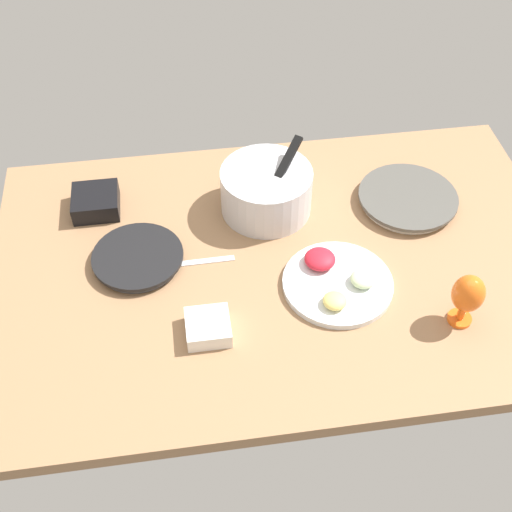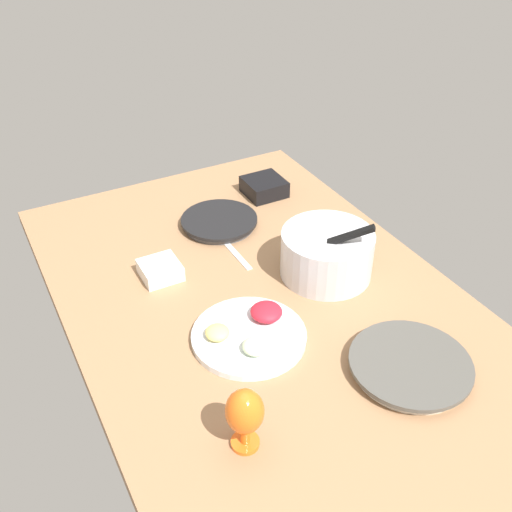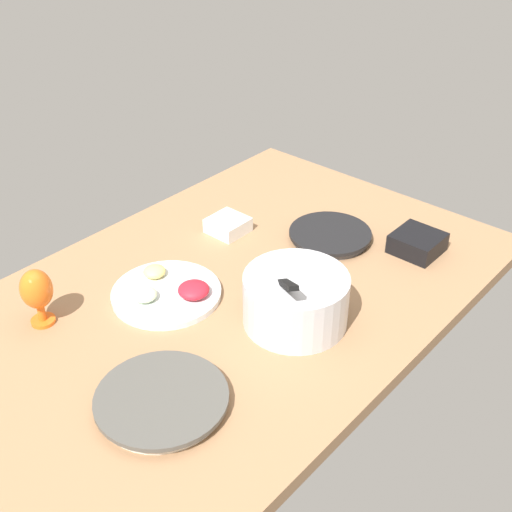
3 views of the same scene
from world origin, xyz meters
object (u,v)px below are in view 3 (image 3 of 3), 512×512
(square_bowl_black, at_px, (417,242))
(hurricane_glass_orange, at_px, (37,291))
(square_bowl_white, at_px, (228,224))
(fruit_platter, at_px, (168,292))
(dinner_plate_right, at_px, (162,401))
(mixing_bowl, at_px, (296,298))
(dinner_plate_left, at_px, (330,236))

(square_bowl_black, bearing_deg, hurricane_glass_orange, -30.90)
(hurricane_glass_orange, distance_m, square_bowl_white, 0.65)
(hurricane_glass_orange, bearing_deg, fruit_platter, 150.67)
(dinner_plate_right, relative_size, fruit_platter, 1.00)
(mixing_bowl, height_order, hurricane_glass_orange, mixing_bowl)
(square_bowl_black, bearing_deg, fruit_platter, -31.58)
(mixing_bowl, bearing_deg, square_bowl_black, 172.22)
(dinner_plate_right, bearing_deg, hurricane_glass_orange, -89.76)
(fruit_platter, distance_m, square_bowl_white, 0.37)
(fruit_platter, relative_size, square_bowl_white, 2.68)
(dinner_plate_left, height_order, hurricane_glass_orange, hurricane_glass_orange)
(dinner_plate_right, bearing_deg, square_bowl_white, -148.18)
(dinner_plate_right, bearing_deg, mixing_bowl, 174.89)
(mixing_bowl, distance_m, hurricane_glass_orange, 0.64)
(dinner_plate_left, xyz_separation_m, square_bowl_black, (-0.12, 0.23, 0.02))
(hurricane_glass_orange, xyz_separation_m, square_bowl_black, (-0.92, 0.55, -0.07))
(dinner_plate_right, relative_size, mixing_bowl, 1.11)
(dinner_plate_left, height_order, mixing_bowl, mixing_bowl)
(dinner_plate_left, bearing_deg, hurricane_glass_orange, -21.65)
(dinner_plate_left, relative_size, square_bowl_black, 1.87)
(square_bowl_white, bearing_deg, dinner_plate_left, 122.05)
(dinner_plate_right, xyz_separation_m, mixing_bowl, (-0.42, 0.04, 0.06))
(dinner_plate_right, height_order, square_bowl_black, square_bowl_black)
(fruit_platter, bearing_deg, square_bowl_white, -163.01)
(mixing_bowl, distance_m, fruit_platter, 0.36)
(fruit_platter, xyz_separation_m, square_bowl_black, (-0.64, 0.39, 0.02))
(dinner_plate_left, bearing_deg, square_bowl_white, -57.95)
(mixing_bowl, distance_m, square_bowl_white, 0.49)
(dinner_plate_left, relative_size, mixing_bowl, 0.94)
(dinner_plate_right, bearing_deg, square_bowl_black, 173.44)
(fruit_platter, distance_m, hurricane_glass_orange, 0.34)
(fruit_platter, height_order, hurricane_glass_orange, hurricane_glass_orange)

